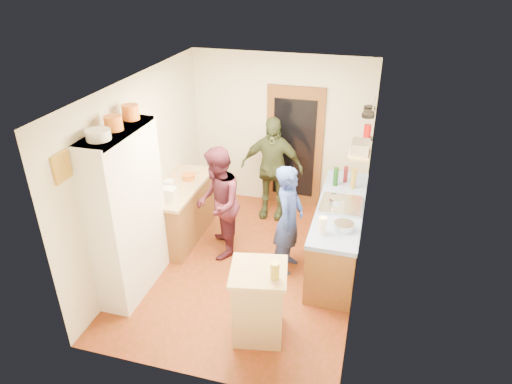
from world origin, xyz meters
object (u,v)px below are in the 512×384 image
at_px(right_counter_base, 338,234).
at_px(person_back, 272,168).
at_px(island_base, 258,304).
at_px(person_hob, 290,221).
at_px(hutch_body, 128,214).
at_px(person_left, 220,202).

distance_m(right_counter_base, person_back, 1.61).
height_order(island_base, person_hob, person_hob).
xyz_separation_m(hutch_body, island_base, (1.79, -0.41, -0.67)).
xyz_separation_m(person_hob, person_back, (-0.59, 1.38, 0.09)).
distance_m(hutch_body, person_left, 1.36).
bearing_deg(hutch_body, island_base, -12.98).
xyz_separation_m(right_counter_base, island_base, (-0.71, -1.71, 0.01)).
relative_size(person_hob, person_left, 0.94).
bearing_deg(person_left, right_counter_base, 80.21).
bearing_deg(person_left, person_hob, 62.99).
xyz_separation_m(right_counter_base, person_back, (-1.21, 0.97, 0.45)).
xyz_separation_m(right_counter_base, person_hob, (-0.62, -0.41, 0.36)).
relative_size(person_left, person_back, 0.95).
distance_m(hutch_body, person_back, 2.63).
relative_size(right_counter_base, island_base, 2.56).
distance_m(person_hob, person_back, 1.50).
relative_size(hutch_body, right_counter_base, 1.00).
bearing_deg(person_hob, person_back, 29.58).
height_order(right_counter_base, person_back, person_back).
height_order(hutch_body, right_counter_base, hutch_body).
relative_size(hutch_body, person_back, 1.27).
bearing_deg(island_base, person_hob, 86.18).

